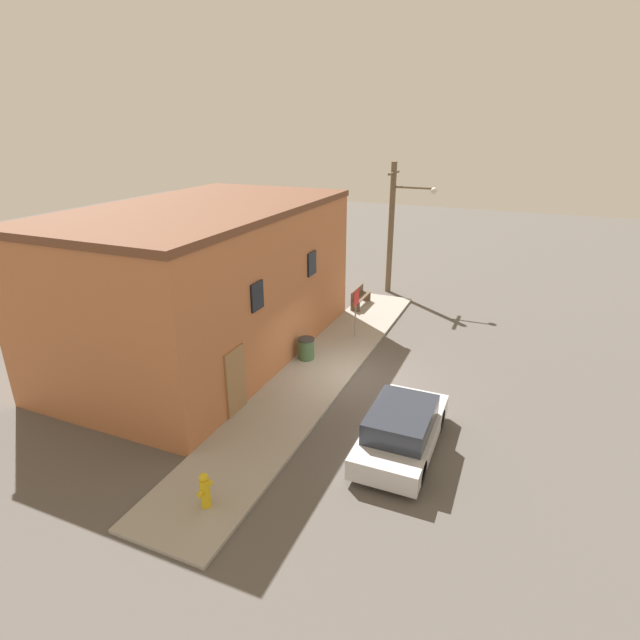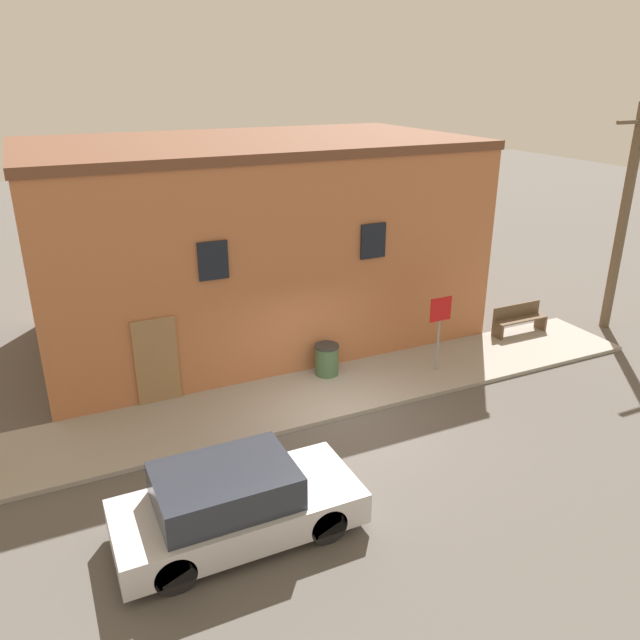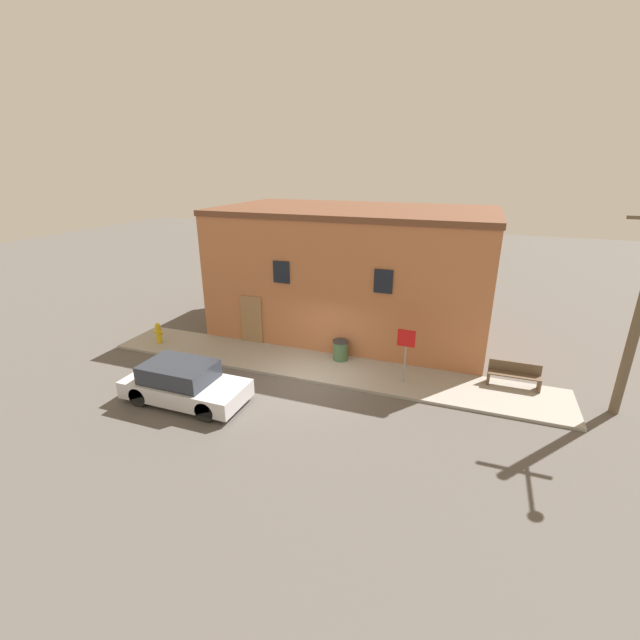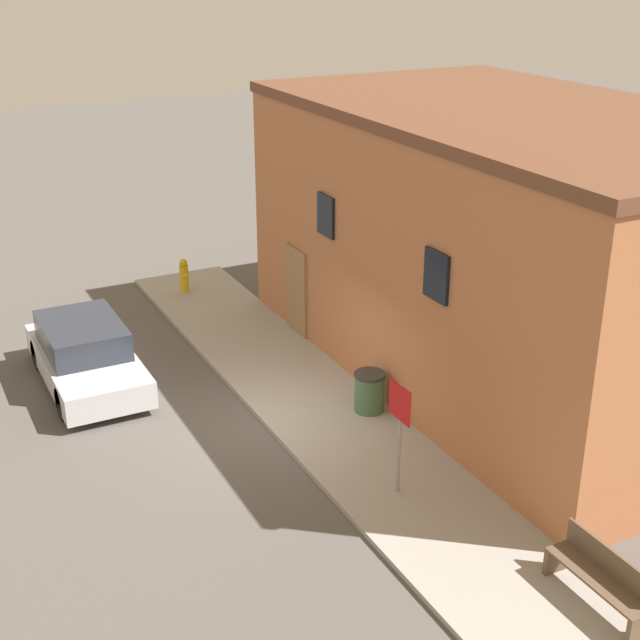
{
  "view_description": "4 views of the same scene",
  "coord_description": "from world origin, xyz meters",
  "px_view_note": "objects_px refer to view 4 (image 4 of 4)",
  "views": [
    {
      "loc": [
        -14.87,
        -5.06,
        8.39
      ],
      "look_at": [
        -0.01,
        1.26,
        2.0
      ],
      "focal_mm": 28.0,
      "sensor_mm": 36.0,
      "label": 1
    },
    {
      "loc": [
        -5.77,
        -10.97,
        7.4
      ],
      "look_at": [
        -0.01,
        1.26,
        2.0
      ],
      "focal_mm": 35.0,
      "sensor_mm": 36.0,
      "label": 2
    },
    {
      "loc": [
        5.21,
        -12.86,
        7.51
      ],
      "look_at": [
        -0.01,
        1.26,
        2.0
      ],
      "focal_mm": 24.0,
      "sensor_mm": 36.0,
      "label": 3
    },
    {
      "loc": [
        14.12,
        -5.94,
        8.69
      ],
      "look_at": [
        -0.01,
        1.26,
        2.0
      ],
      "focal_mm": 50.0,
      "sensor_mm": 36.0,
      "label": 4
    }
  ],
  "objects_px": {
    "stop_sign": "(400,419)",
    "parked_car": "(86,355)",
    "bench": "(601,578)",
    "fire_hydrant": "(184,275)",
    "trash_bin": "(369,392)"
  },
  "relations": [
    {
      "from": "fire_hydrant",
      "to": "parked_car",
      "type": "distance_m",
      "value": 5.38
    },
    {
      "from": "fire_hydrant",
      "to": "parked_car",
      "type": "xyz_separation_m",
      "value": [
        4.03,
        -3.57,
        0.09
      ]
    },
    {
      "from": "fire_hydrant",
      "to": "stop_sign",
      "type": "bearing_deg",
      "value": 0.5
    },
    {
      "from": "stop_sign",
      "to": "trash_bin",
      "type": "distance_m",
      "value": 3.06
    },
    {
      "from": "fire_hydrant",
      "to": "parked_car",
      "type": "bearing_deg",
      "value": -41.53
    },
    {
      "from": "stop_sign",
      "to": "bench",
      "type": "relative_size",
      "value": 1.17
    },
    {
      "from": "bench",
      "to": "parked_car",
      "type": "relative_size",
      "value": 0.42
    },
    {
      "from": "parked_car",
      "to": "trash_bin",
      "type": "bearing_deg",
      "value": 49.59
    },
    {
      "from": "bench",
      "to": "parked_car",
      "type": "xyz_separation_m",
      "value": [
        -10.37,
        -4.73,
        0.11
      ]
    },
    {
      "from": "trash_bin",
      "to": "parked_car",
      "type": "height_order",
      "value": "parked_car"
    },
    {
      "from": "stop_sign",
      "to": "parked_car",
      "type": "relative_size",
      "value": 0.49
    },
    {
      "from": "stop_sign",
      "to": "bench",
      "type": "xyz_separation_m",
      "value": [
        3.69,
        1.06,
        -0.97
      ]
    },
    {
      "from": "stop_sign",
      "to": "parked_car",
      "type": "height_order",
      "value": "stop_sign"
    },
    {
      "from": "parked_car",
      "to": "fire_hydrant",
      "type": "bearing_deg",
      "value": 138.47
    },
    {
      "from": "fire_hydrant",
      "to": "stop_sign",
      "type": "distance_m",
      "value": 10.76
    }
  ]
}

